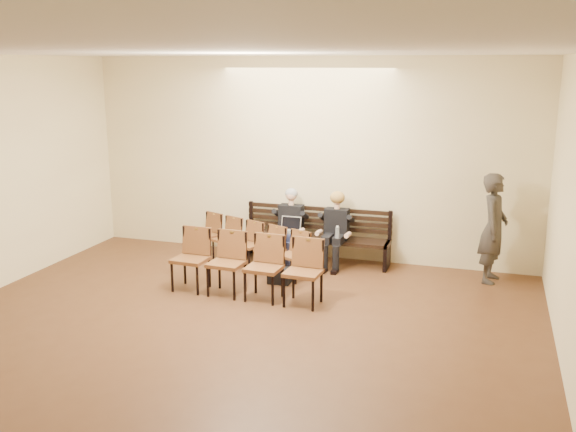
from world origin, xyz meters
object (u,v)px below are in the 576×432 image
bench (315,249)px  seated_woman (335,233)px  laptop (289,232)px  water_bottle (337,239)px  chair_row_front (248,245)px  seated_man (289,227)px  bag (279,275)px  passerby (494,220)px  chair_row_back (245,266)px

bench → seated_woman: size_ratio=2.24×
seated_woman → laptop: (-0.77, -0.20, -0.00)m
laptop → water_bottle: size_ratio=1.65×
chair_row_front → seated_man: bearing=64.7°
bag → passerby: size_ratio=0.17×
chair_row_front → chair_row_back: chair_row_back is taller
chair_row_back → laptop: bearing=88.0°
laptop → chair_row_front: chair_row_front is taller
seated_woman → chair_row_back: 2.08m
laptop → passerby: size_ratio=0.18×
bag → passerby: bearing=19.7°
bag → seated_woman: bearing=61.7°
laptop → chair_row_back: 1.68m
bench → bag: bench is taller
seated_man → chair_row_back: seated_man is taller
passerby → laptop: bearing=101.7°
seated_man → bag: 1.26m
bag → chair_row_front: (-0.77, 0.61, 0.26)m
laptop → chair_row_back: (-0.14, -1.67, -0.10)m
chair_row_front → water_bottle: bearing=30.5°
seated_woman → chair_row_front: (-1.39, -0.53, -0.19)m
bag → chair_row_back: bearing=-111.9°
seated_man → bag: size_ratio=3.53×
bench → chair_row_front: (-1.00, -0.65, 0.17)m
water_bottle → seated_man: bearing=162.0°
bag → bench: bearing=79.8°
bench → laptop: bearing=-139.5°
passerby → chair_row_front: bearing=105.9°
laptop → chair_row_back: size_ratio=0.15×
laptop → chair_row_front: bearing=-148.6°
seated_woman → seated_man: bearing=180.0°
seated_woman → passerby: 2.57m
bag → chair_row_back: (-0.29, -0.73, 0.35)m
laptop → chair_row_front: size_ratio=0.15×
bench → passerby: size_ratio=1.30×
seated_woman → chair_row_front: seated_woman is taller
laptop → passerby: passerby is taller
seated_man → laptop: bearing=-76.5°
bench → chair_row_front: chair_row_front is taller
seated_man → seated_woman: bearing=0.0°
seated_man → water_bottle: 0.97m
seated_woman → water_bottle: (0.11, -0.30, -0.02)m
laptop → water_bottle: (0.87, -0.10, -0.02)m
water_bottle → bag: 1.19m
water_bottle → bag: water_bottle is taller
seated_man → laptop: seated_man is taller
water_bottle → chair_row_back: bearing=-122.9°
laptop → chair_row_back: bearing=-91.3°
bench → seated_man: seated_man is taller
water_bottle → laptop: bearing=173.7°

